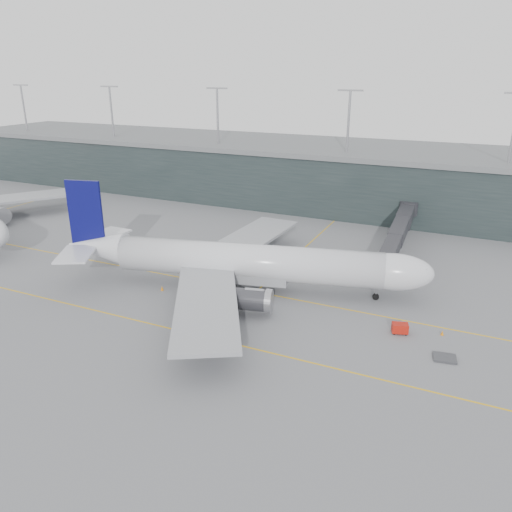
% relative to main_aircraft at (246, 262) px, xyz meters
% --- Properties ---
extents(ground, '(320.00, 320.00, 0.00)m').
position_rel_main_aircraft_xyz_m(ground, '(-3.05, 3.60, -4.73)').
color(ground, slate).
rests_on(ground, ground).
extents(taxiline_a, '(160.00, 0.25, 0.02)m').
position_rel_main_aircraft_xyz_m(taxiline_a, '(-3.05, -0.40, -4.72)').
color(taxiline_a, gold).
rests_on(taxiline_a, ground).
extents(taxiline_b, '(160.00, 0.25, 0.02)m').
position_rel_main_aircraft_xyz_m(taxiline_b, '(-3.05, -16.40, -4.72)').
color(taxiline_b, gold).
rests_on(taxiline_b, ground).
extents(taxiline_lead_main, '(0.25, 60.00, 0.02)m').
position_rel_main_aircraft_xyz_m(taxiline_lead_main, '(1.95, 23.60, -4.72)').
color(taxiline_lead_main, gold).
rests_on(taxiline_lead_main, ground).
extents(taxiline_lead_adj, '(0.25, 60.00, 0.02)m').
position_rel_main_aircraft_xyz_m(taxiline_lead_adj, '(-78.05, 23.60, -4.72)').
color(taxiline_lead_adj, gold).
rests_on(taxiline_lead_adj, ground).
extents(terminal, '(240.00, 36.00, 29.00)m').
position_rel_main_aircraft_xyz_m(terminal, '(-3.06, 61.60, 2.89)').
color(terminal, '#1E282A').
rests_on(terminal, ground).
extents(main_aircraft, '(59.49, 54.92, 16.84)m').
position_rel_main_aircraft_xyz_m(main_aircraft, '(0.00, 0.00, 0.00)').
color(main_aircraft, silver).
rests_on(main_aircraft, ground).
extents(jet_bridge, '(5.58, 42.75, 6.47)m').
position_rel_main_aircraft_xyz_m(jet_bridge, '(19.74, 28.13, 0.12)').
color(jet_bridge, '#27272C').
rests_on(jet_bridge, ground).
extents(gse_cart, '(2.43, 1.93, 1.45)m').
position_rel_main_aircraft_xyz_m(gse_cart, '(25.33, -4.46, -3.92)').
color(gse_cart, '#AE170C').
rests_on(gse_cart, ground).
extents(baggage_dolly, '(3.05, 2.60, 0.27)m').
position_rel_main_aircraft_xyz_m(baggage_dolly, '(31.54, -8.69, -4.56)').
color(baggage_dolly, '#35363A').
rests_on(baggage_dolly, ground).
extents(uld_a, '(2.40, 1.99, 2.05)m').
position_rel_main_aircraft_xyz_m(uld_a, '(-9.57, 13.35, -3.65)').
color(uld_a, '#36363B').
rests_on(uld_a, ground).
extents(uld_b, '(2.16, 1.80, 1.83)m').
position_rel_main_aircraft_xyz_m(uld_b, '(-6.85, 15.93, -3.77)').
color(uld_b, '#36363B').
rests_on(uld_b, ground).
extents(uld_c, '(2.53, 2.15, 2.07)m').
position_rel_main_aircraft_xyz_m(uld_c, '(-1.76, 13.35, -3.64)').
color(uld_c, '#36363B').
rests_on(uld_c, ground).
extents(cone_nose, '(0.43, 0.43, 0.68)m').
position_rel_main_aircraft_xyz_m(cone_nose, '(30.65, -2.56, -4.38)').
color(cone_nose, orange).
rests_on(cone_nose, ground).
extents(cone_wing_stbd, '(0.43, 0.43, 0.69)m').
position_rel_main_aircraft_xyz_m(cone_wing_stbd, '(5.17, -13.97, -4.38)').
color(cone_wing_stbd, orange).
rests_on(cone_wing_stbd, ground).
extents(cone_wing_port, '(0.41, 0.41, 0.66)m').
position_rel_main_aircraft_xyz_m(cone_wing_port, '(6.67, 14.86, -4.40)').
color(cone_wing_port, '#F35F0D').
rests_on(cone_wing_port, ground).
extents(cone_tail, '(0.48, 0.48, 0.77)m').
position_rel_main_aircraft_xyz_m(cone_tail, '(-12.16, -6.18, -4.34)').
color(cone_tail, orange).
rests_on(cone_tail, ground).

